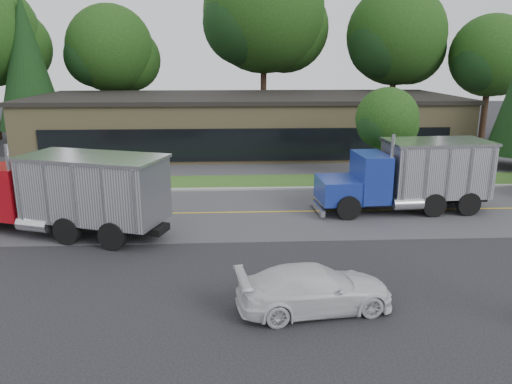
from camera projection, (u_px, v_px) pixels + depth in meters
ground at (202, 303)px, 15.03m from camera, size 140.00×140.00×0.00m
road at (213, 213)px, 23.70m from camera, size 60.00×8.00×0.02m
center_line at (213, 213)px, 23.70m from camera, size 60.00×0.12×0.01m
curb at (215, 190)px, 27.75m from camera, size 60.00×0.30×0.12m
grass_verge at (216, 182)px, 29.49m from camera, size 60.00×3.40×0.03m
far_parking at (218, 165)px, 34.31m from camera, size 60.00×7.00×0.02m
strip_mall at (245, 124)px, 39.67m from camera, size 32.00×12.00×4.00m
tree_far_b at (112, 53)px, 45.46m from camera, size 8.31×7.82×11.85m
tree_far_c at (266, 18)px, 45.36m from camera, size 11.68×11.00×16.67m
tree_far_d at (397, 40)px, 45.45m from camera, size 9.52×8.96×13.57m
tree_far_e at (491, 60)px, 44.33m from camera, size 7.64×7.19×10.89m
evergreen_left at (27, 62)px, 41.43m from camera, size 5.41×5.41×12.28m
tree_verge at (388, 122)px, 29.09m from camera, size 3.87×3.65×5.53m
dump_truck_red at (66, 192)px, 20.53m from camera, size 9.94×5.47×3.36m
dump_truck_blue at (413, 174)px, 23.72m from camera, size 8.25×3.10×3.36m
rally_car at (315, 289)px, 14.48m from camera, size 4.81×2.53×1.33m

